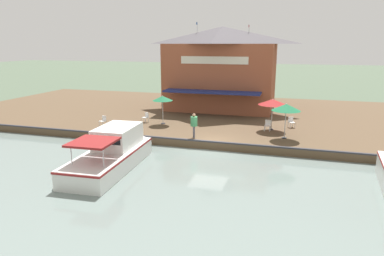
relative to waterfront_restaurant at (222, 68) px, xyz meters
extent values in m
plane|color=#4C5B47|center=(13.38, 1.89, -4.86)|extent=(220.00, 220.00, 0.00)
cube|color=brown|center=(2.38, 1.89, -4.56)|extent=(22.00, 56.00, 0.60)
cube|color=#2D2D33|center=(13.28, 1.89, -4.21)|extent=(0.20, 50.40, 0.10)
cube|color=brown|center=(-0.02, 0.00, -0.92)|extent=(7.51, 10.73, 6.68)
pyramid|color=#4C474C|center=(-0.02, 0.00, 3.28)|extent=(7.88, 11.27, 1.72)
cube|color=navy|center=(4.63, 0.00, -1.96)|extent=(1.80, 9.12, 0.16)
cube|color=silver|center=(3.77, 0.00, 0.92)|extent=(0.08, 6.44, 0.70)
cylinder|color=silver|center=(-0.02, 2.68, 3.34)|extent=(0.06, 0.06, 1.84)
cube|color=#B23338|center=(0.16, 2.68, 4.11)|extent=(0.36, 0.03, 0.24)
cylinder|color=silver|center=(-0.02, -2.68, 3.51)|extent=(0.06, 0.06, 2.18)
cube|color=#2D5193|center=(0.16, -2.68, 4.45)|extent=(0.36, 0.03, 0.24)
cylinder|color=#B7B7B7|center=(8.92, -3.22, -3.12)|extent=(0.06, 0.06, 2.27)
cylinder|color=#2D2D33|center=(8.92, -3.22, -4.23)|extent=(0.36, 0.36, 0.06)
cone|color=#19663D|center=(8.92, -3.22, -2.05)|extent=(1.71, 1.71, 0.39)
cone|color=silver|center=(8.92, -3.22, -2.03)|extent=(1.06, 1.06, 0.32)
sphere|color=silver|center=(8.92, -3.22, -1.85)|extent=(0.08, 0.08, 0.08)
cylinder|color=#B7B7B7|center=(10.74, 6.89, -3.08)|extent=(0.06, 0.06, 2.36)
cylinder|color=#2D2D33|center=(10.74, 6.89, -4.23)|extent=(0.36, 0.36, 0.06)
cone|color=#19663D|center=(10.74, 6.89, -1.98)|extent=(2.05, 2.05, 0.49)
cone|color=silver|center=(10.74, 6.89, -1.96)|extent=(1.27, 1.27, 0.39)
sphere|color=silver|center=(10.74, 6.89, -1.73)|extent=(0.08, 0.08, 0.08)
cylinder|color=#B7B7B7|center=(8.44, 5.82, -3.10)|extent=(0.06, 0.06, 2.31)
cylinder|color=#2D2D33|center=(8.44, 5.82, -4.23)|extent=(0.36, 0.36, 0.06)
cone|color=maroon|center=(8.44, 5.82, -2.01)|extent=(2.23, 2.23, 0.44)
cone|color=white|center=(8.44, 5.82, -1.99)|extent=(1.38, 1.38, 0.35)
sphere|color=white|center=(8.44, 5.82, -1.79)|extent=(0.08, 0.08, 0.08)
cube|color=white|center=(9.08, -4.82, -4.05)|extent=(0.05, 0.05, 0.42)
cube|color=white|center=(8.91, -5.18, -4.05)|extent=(0.05, 0.05, 0.42)
cube|color=white|center=(8.71, -4.65, -4.05)|extent=(0.05, 0.05, 0.42)
cube|color=white|center=(8.55, -5.01, -4.05)|extent=(0.05, 0.05, 0.42)
cube|color=white|center=(8.81, -4.92, -3.83)|extent=(0.58, 0.58, 0.05)
cube|color=white|center=(8.63, -4.83, -3.61)|extent=(0.22, 0.42, 0.40)
cube|color=white|center=(9.09, 5.73, -4.05)|extent=(0.04, 0.04, 0.42)
cube|color=white|center=(9.06, 5.33, -4.05)|extent=(0.04, 0.04, 0.42)
cube|color=white|center=(8.69, 5.76, -4.05)|extent=(0.04, 0.04, 0.42)
cube|color=white|center=(8.66, 5.36, -4.05)|extent=(0.04, 0.04, 0.42)
cube|color=white|center=(8.88, 5.55, -3.83)|extent=(0.47, 0.47, 0.05)
cube|color=white|center=(8.68, 5.56, -3.61)|extent=(0.07, 0.44, 0.40)
cube|color=white|center=(7.28, 7.63, -4.05)|extent=(0.05, 0.05, 0.42)
cube|color=white|center=(7.47, 7.28, -4.05)|extent=(0.05, 0.05, 0.42)
cube|color=white|center=(6.93, 7.44, -4.05)|extent=(0.05, 0.05, 0.42)
cube|color=white|center=(7.12, 7.09, -4.05)|extent=(0.05, 0.05, 0.42)
cube|color=white|center=(7.20, 7.36, -3.83)|extent=(0.60, 0.60, 0.05)
cube|color=white|center=(7.03, 7.27, -3.61)|extent=(0.24, 0.41, 0.40)
cube|color=white|center=(11.37, -7.59, -4.05)|extent=(0.05, 0.05, 0.42)
cube|color=white|center=(11.26, -7.98, -4.05)|extent=(0.05, 0.05, 0.42)
cube|color=white|center=(10.99, -7.48, -4.05)|extent=(0.05, 0.05, 0.42)
cube|color=white|center=(10.88, -7.87, -4.05)|extent=(0.05, 0.05, 0.42)
cube|color=white|center=(11.13, -7.73, -3.83)|extent=(0.54, 0.54, 0.05)
cube|color=white|center=(10.94, -7.68, -3.61)|extent=(0.16, 0.43, 0.40)
cylinder|color=#4C4C56|center=(12.33, 0.50, -3.82)|extent=(0.13, 0.13, 0.87)
cylinder|color=#4C4C56|center=(12.49, 0.57, -3.82)|extent=(0.13, 0.13, 0.87)
cylinder|color=#337547|center=(12.41, 0.54, -3.04)|extent=(0.51, 0.51, 0.69)
sphere|color=#9E7051|center=(12.41, 0.54, -2.58)|extent=(0.24, 0.24, 0.24)
cube|color=white|center=(18.73, -2.81, -4.25)|extent=(7.25, 2.96, 1.06)
ellipsoid|color=white|center=(15.17, -2.99, -4.25)|extent=(2.63, 2.60, 1.06)
cube|color=maroon|center=(18.73, -2.81, -3.80)|extent=(7.33, 3.00, 0.10)
cube|color=white|center=(17.47, -2.87, -3.10)|extent=(3.26, 2.24, 1.25)
cube|color=black|center=(19.03, -2.80, -2.94)|extent=(0.15, 1.83, 0.44)
cube|color=maroon|center=(20.40, -2.73, -2.63)|extent=(2.38, 2.33, 0.12)
cylinder|color=silver|center=(21.04, -1.78, -3.18)|extent=(0.05, 0.05, 1.09)
cylinder|color=silver|center=(21.13, -3.61, -3.18)|extent=(0.05, 0.05, 1.09)
cylinder|color=#473323|center=(13.03, -5.71, -3.85)|extent=(0.18, 0.18, 0.81)
cylinder|color=#2D2D33|center=(13.03, -5.71, -3.43)|extent=(0.22, 0.22, 0.04)
ellipsoid|color=white|center=(22.06, -4.02, -4.66)|extent=(0.62, 0.48, 0.24)
cylinder|color=white|center=(22.25, -3.94, -4.34)|extent=(0.07, 0.07, 0.40)
sphere|color=white|center=(22.27, -3.94, -4.14)|extent=(0.10, 0.10, 0.10)
cone|color=orange|center=(22.33, -3.91, -4.14)|extent=(0.07, 0.06, 0.04)
cylinder|color=brown|center=(-4.54, 1.86, -2.52)|extent=(0.29, 0.29, 3.47)
sphere|color=#285623|center=(-4.54, 1.86, 0.97)|extent=(4.68, 4.68, 4.68)
sphere|color=#285623|center=(-3.60, 1.16, 0.50)|extent=(3.27, 3.27, 3.27)
camera|label=1|loc=(35.61, 7.19, 2.42)|focal=32.00mm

